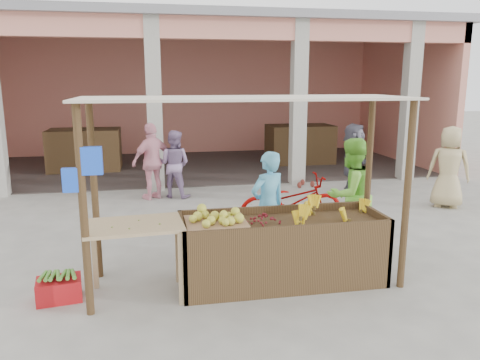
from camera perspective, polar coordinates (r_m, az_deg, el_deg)
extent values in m
plane|color=gray|center=(6.20, 0.45, -12.55)|extent=(60.00, 60.00, 0.00)
cube|color=tan|center=(16.97, -7.20, 10.04)|extent=(14.00, 0.20, 4.00)
cube|color=tan|center=(16.16, 19.14, 9.38)|extent=(0.20, 6.00, 4.00)
cube|color=tan|center=(11.29, -5.42, 17.98)|extent=(14.00, 0.30, 0.50)
cube|color=gray|center=(14.15, -6.62, 18.18)|extent=(14.40, 6.40, 0.20)
cube|color=#A9A69B|center=(11.19, -10.41, 8.92)|extent=(0.35, 0.35, 4.00)
cube|color=#A9A69B|center=(11.75, 7.13, 9.16)|extent=(0.35, 0.35, 4.00)
cube|color=#A9A69B|center=(12.99, 19.98, 8.81)|extent=(0.35, 0.35, 4.00)
cube|color=#4F381F|center=(14.29, -18.38, 3.51)|extent=(2.00, 1.20, 1.20)
cube|color=#4F381F|center=(14.89, 7.30, 4.35)|extent=(2.00, 1.20, 1.20)
cube|color=#4F381F|center=(6.15, 5.08, -8.75)|extent=(2.60, 0.95, 0.80)
cylinder|color=#4F381F|center=(5.32, -18.53, -3.91)|extent=(0.09, 0.09, 2.35)
cylinder|color=#4F381F|center=(6.09, 19.67, -2.01)|extent=(0.09, 0.09, 2.35)
cylinder|color=#4F381F|center=(6.33, -17.32, -1.33)|extent=(0.09, 0.09, 2.35)
cylinder|color=#4F381F|center=(6.99, 15.35, 0.03)|extent=(0.09, 0.09, 2.35)
cube|color=beige|center=(5.72, 0.83, 9.96)|extent=(4.00, 1.35, 0.03)
cube|color=blue|center=(5.18, -17.64, 2.26)|extent=(0.22, 0.08, 0.30)
cube|color=blue|center=(5.24, -19.88, 0.00)|extent=(0.18, 0.07, 0.26)
cube|color=#98714E|center=(5.87, -2.96, -5.29)|extent=(0.76, 0.66, 0.06)
ellipsoid|color=yellow|center=(5.84, -2.97, -4.35)|extent=(0.65, 0.57, 0.14)
ellipsoid|color=maroon|center=(5.95, 2.92, -4.66)|extent=(0.44, 0.36, 0.14)
cube|color=tan|center=(5.70, -12.76, -5.43)|extent=(1.19, 0.84, 0.04)
cube|color=tan|center=(5.59, -18.04, -11.09)|extent=(0.06, 0.06, 0.88)
cube|color=tan|center=(5.55, -7.21, -10.75)|extent=(0.06, 0.06, 0.88)
cube|color=tan|center=(6.20, -17.31, -8.73)|extent=(0.06, 0.06, 0.88)
cube|color=tan|center=(6.16, -7.61, -8.40)|extent=(0.06, 0.06, 0.88)
cube|color=#AC1217|center=(6.13, -21.17, -12.32)|extent=(0.56, 0.44, 0.26)
ellipsoid|color=maroon|center=(11.42, 7.29, 0.46)|extent=(0.44, 0.44, 0.60)
ellipsoid|color=maroon|center=(11.58, 8.85, 0.57)|extent=(0.44, 0.44, 0.60)
ellipsoid|color=maroon|center=(11.75, 7.67, 0.78)|extent=(0.44, 0.44, 0.60)
imported|color=#57B6DF|center=(6.77, 3.42, -2.74)|extent=(0.77, 0.69, 1.71)
imported|color=#7FDB40|center=(7.35, 13.30, -1.37)|extent=(1.00, 0.77, 1.83)
imported|color=#880502|center=(8.24, 6.25, -2.59)|extent=(0.72, 1.95, 1.01)
imported|color=pink|center=(10.39, -10.63, 2.56)|extent=(1.19, 1.04, 1.80)
imported|color=tan|center=(10.45, 24.17, 1.94)|extent=(1.07, 0.97, 1.86)
imported|color=#494754|center=(10.88, 13.64, 2.67)|extent=(1.17, 1.72, 1.73)
imported|color=gray|center=(10.49, -8.04, 2.31)|extent=(0.92, 0.77, 1.64)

